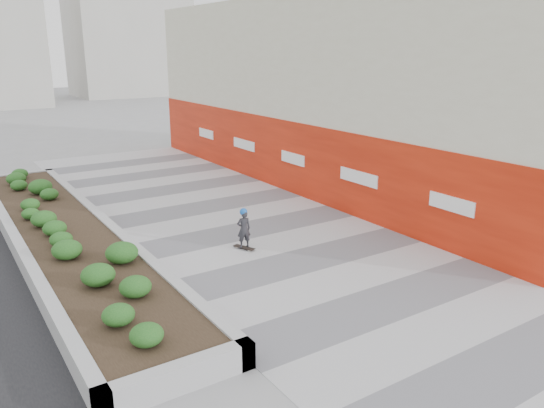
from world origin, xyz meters
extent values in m
plane|color=gray|center=(0.00, 0.00, 0.00)|extent=(160.00, 160.00, 0.00)
cube|color=#A8A8AD|center=(0.00, 3.00, 0.01)|extent=(8.00, 36.00, 0.01)
cube|color=beige|center=(7.00, 9.00, 4.00)|extent=(6.00, 24.00, 8.00)
cube|color=red|center=(4.02, 9.00, 1.50)|extent=(0.12, 24.00, 3.00)
cube|color=#9E9EA0|center=(-5.50, -1.85, 0.28)|extent=(3.00, 0.30, 0.55)
cube|color=#9E9EA0|center=(-5.50, 15.85, 0.28)|extent=(3.00, 0.30, 0.55)
cube|color=#9E9EA0|center=(-6.85, 7.00, 0.28)|extent=(0.30, 18.00, 0.55)
cube|color=#9E9EA0|center=(-4.15, 7.00, 0.28)|extent=(0.30, 18.00, 0.55)
cube|color=#2D2116|center=(-5.50, 7.00, 0.25)|extent=(2.40, 17.40, 0.50)
cylinder|color=#595654|center=(0.50, 3.00, 0.00)|extent=(0.44, 0.44, 0.01)
cube|color=black|center=(-1.04, 3.52, 0.07)|extent=(0.46, 0.74, 0.02)
imported|color=#28282D|center=(-1.04, 3.52, 0.65)|extent=(0.47, 0.36, 1.16)
sphere|color=blue|center=(-1.04, 3.52, 1.19)|extent=(0.23, 0.23, 0.23)
camera|label=1|loc=(-8.56, -9.53, 5.85)|focal=35.00mm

